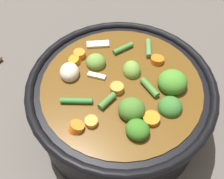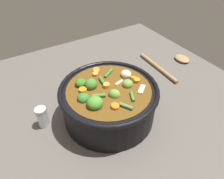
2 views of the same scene
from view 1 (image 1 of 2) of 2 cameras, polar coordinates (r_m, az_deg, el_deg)
name	(u,v)px [view 1 (image 1 of 2)]	position (r m, az deg, el deg)	size (l,w,h in m)	color
ground_plane	(120,122)	(0.52, 1.66, -6.78)	(1.10, 1.10, 0.00)	#514C47
cooking_pot	(121,103)	(0.47, 1.87, -2.86)	(0.30, 0.30, 0.14)	black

